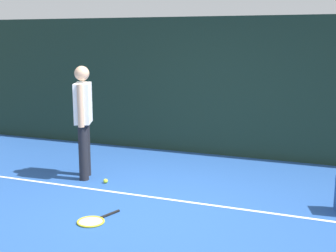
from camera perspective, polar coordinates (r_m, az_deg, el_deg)
The scene contains 6 objects.
ground_plane at distance 5.75m, azimuth -1.47°, elevation -10.56°, with size 12.00×12.00×0.00m, color #234C93.
back_fence at distance 8.24m, azimuth 6.59°, elevation 4.83°, with size 10.00×0.10×2.47m, color #192D23.
court_line at distance 6.13m, azimuth 0.14°, elevation -9.13°, with size 9.00×0.05×0.00m, color white.
tennis_player at distance 6.94m, azimuth -10.51°, elevation 1.32°, with size 0.36×0.50×1.70m.
tennis_racket at distance 5.50m, azimuth -9.36°, elevation -11.59°, with size 0.41×0.64×0.03m.
tennis_ball_near_player at distance 6.84m, azimuth -7.79°, elevation -6.80°, with size 0.07×0.07×0.07m, color #CCE033.
Camera 1 is at (2.07, -4.93, 2.11)m, focal length 48.91 mm.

